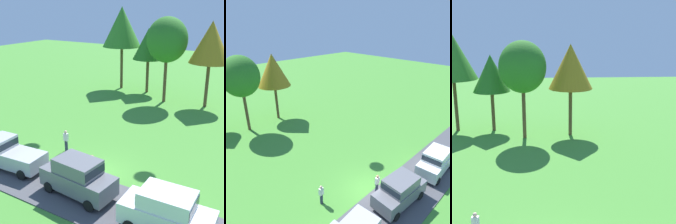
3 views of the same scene
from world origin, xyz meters
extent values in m
plane|color=#478E33|center=(0.00, 0.00, 0.00)|extent=(120.00, 120.00, 0.00)
cube|color=#4C4C51|center=(0.00, -2.53, 0.03)|extent=(36.00, 4.40, 0.06)
cylinder|color=black|center=(-3.52, -1.35, 0.40)|extent=(0.70, 0.29, 0.68)
cube|color=slate|center=(0.73, -2.51, 0.95)|extent=(4.73, 2.24, 1.10)
cube|color=slate|center=(0.73, -2.51, 1.92)|extent=(2.73, 1.95, 0.84)
cube|color=#19232D|center=(0.73, -2.51, 1.92)|extent=(2.77, 1.92, 0.46)
cylinder|color=black|center=(-0.90, -3.29, 0.40)|extent=(0.70, 0.29, 0.68)
cylinder|color=black|center=(-0.76, -1.49, 0.40)|extent=(0.70, 0.29, 0.68)
cylinder|color=black|center=(2.22, -3.53, 0.40)|extent=(0.70, 0.29, 0.68)
cylinder|color=black|center=(2.36, -1.73, 0.40)|extent=(0.70, 0.29, 0.68)
cube|color=white|center=(6.41, -2.86, 0.95)|extent=(4.67, 2.07, 1.10)
cube|color=white|center=(6.41, -2.86, 1.92)|extent=(2.67, 1.86, 0.84)
cube|color=#19232D|center=(6.41, -2.86, 1.92)|extent=(2.72, 1.83, 0.46)
cylinder|color=black|center=(4.88, -3.82, 0.40)|extent=(0.69, 0.27, 0.68)
cylinder|color=black|center=(4.81, -2.02, 0.40)|extent=(0.69, 0.27, 0.68)
cylinder|color=black|center=(8.01, -3.70, 0.40)|extent=(0.69, 0.27, 0.68)
cylinder|color=black|center=(7.94, -1.90, 0.40)|extent=(0.69, 0.27, 0.68)
cylinder|color=#2D334C|center=(0.42, -0.62, 0.44)|extent=(0.24, 0.24, 0.88)
cube|color=white|center=(0.42, -0.62, 1.18)|extent=(0.36, 0.22, 0.60)
sphere|color=#9E7051|center=(0.42, -0.62, 1.60)|extent=(0.22, 0.22, 0.22)
cylinder|color=#2D334C|center=(-3.64, 1.66, 0.44)|extent=(0.24, 0.24, 0.88)
cube|color=white|center=(-3.64, 1.66, 1.18)|extent=(0.36, 0.22, 0.60)
sphere|color=beige|center=(-3.64, 1.66, 1.60)|extent=(0.22, 0.22, 0.22)
cylinder|color=brown|center=(-2.27, 17.75, 2.52)|extent=(0.36, 0.36, 5.03)
ellipsoid|color=#2D7023|center=(-2.27, 17.75, 7.07)|extent=(4.53, 4.53, 4.98)
cylinder|color=brown|center=(2.35, 18.38, 2.42)|extent=(0.36, 0.36, 4.84)
cone|color=olive|center=(2.35, 18.38, 7.02)|extent=(4.36, 4.36, 4.36)
camera|label=1|loc=(10.81, -15.11, 10.82)|focal=50.00mm
camera|label=2|loc=(-11.79, -8.48, 13.31)|focal=35.00mm
camera|label=3|loc=(-0.05, -12.09, 10.26)|focal=50.00mm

